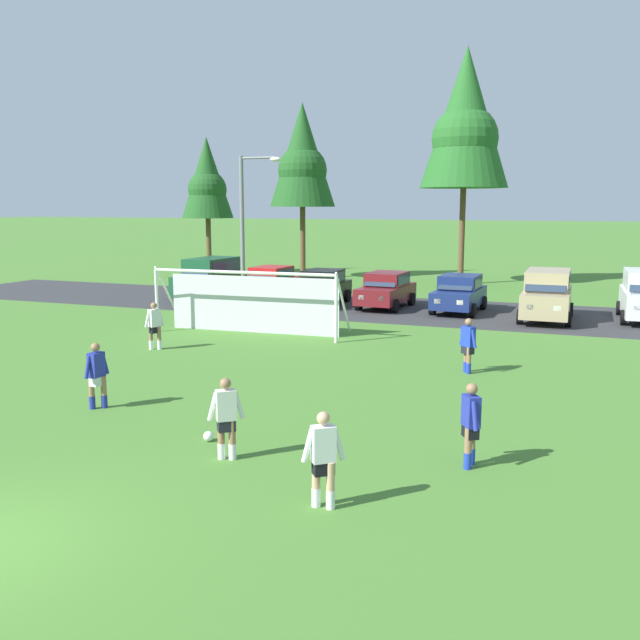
# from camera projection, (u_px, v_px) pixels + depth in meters

# --- Properties ---
(ground_plane) EXTENTS (400.00, 400.00, 0.00)m
(ground_plane) POSITION_uv_depth(u_px,v_px,m) (324.00, 350.00, 23.86)
(ground_plane) COLOR #477A2D
(parking_lot_strip) EXTENTS (52.00, 8.40, 0.01)m
(parking_lot_strip) POSITION_uv_depth(u_px,v_px,m) (398.00, 309.00, 33.10)
(parking_lot_strip) COLOR #333335
(parking_lot_strip) RESTS_ON ground
(soccer_ball) EXTENTS (0.22, 0.22, 0.22)m
(soccer_ball) POSITION_uv_depth(u_px,v_px,m) (208.00, 436.00, 14.62)
(soccer_ball) COLOR white
(soccer_ball) RESTS_ON ground
(soccer_goal) EXTENTS (7.51, 2.34, 2.57)m
(soccer_goal) POSITION_uv_depth(u_px,v_px,m) (251.00, 300.00, 26.70)
(soccer_goal) COLOR white
(soccer_goal) RESTS_ON ground
(player_striker_near) EXTENTS (0.37, 0.73, 1.64)m
(player_striker_near) POSITION_uv_depth(u_px,v_px,m) (97.00, 376.00, 16.88)
(player_striker_near) COLOR #936B4C
(player_striker_near) RESTS_ON ground
(player_midfield_center) EXTENTS (0.67, 0.47, 1.64)m
(player_midfield_center) POSITION_uv_depth(u_px,v_px,m) (226.00, 419.00, 13.48)
(player_midfield_center) COLOR #936B4C
(player_midfield_center) RESTS_ON ground
(player_defender_far) EXTENTS (0.68, 0.46, 1.64)m
(player_defender_far) POSITION_uv_depth(u_px,v_px,m) (323.00, 460.00, 11.31)
(player_defender_far) COLOR tan
(player_defender_far) RESTS_ON ground
(player_winger_left) EXTENTS (0.41, 0.70, 1.64)m
(player_winger_left) POSITION_uv_depth(u_px,v_px,m) (471.00, 425.00, 13.09)
(player_winger_left) COLOR #936B4C
(player_winger_left) RESTS_ON ground
(player_winger_right) EXTENTS (0.61, 0.55, 1.64)m
(player_winger_right) POSITION_uv_depth(u_px,v_px,m) (468.00, 346.00, 20.46)
(player_winger_right) COLOR #936B4C
(player_winger_right) RESTS_ON ground
(player_trailing_back) EXTENTS (0.43, 0.68, 1.64)m
(player_trailing_back) POSITION_uv_depth(u_px,v_px,m) (155.00, 326.00, 23.77)
(player_trailing_back) COLOR #936B4C
(player_trailing_back) RESTS_ON ground
(parked_car_slot_far_left) EXTENTS (2.32, 4.70, 2.16)m
(parked_car_slot_far_left) POSITION_uv_depth(u_px,v_px,m) (210.00, 278.00, 36.54)
(parked_car_slot_far_left) COLOR #194C2D
(parked_car_slot_far_left) RESTS_ON ground
(parked_car_slot_left) EXTENTS (2.22, 4.30, 1.72)m
(parked_car_slot_left) POSITION_uv_depth(u_px,v_px,m) (271.00, 283.00, 36.35)
(parked_car_slot_left) COLOR red
(parked_car_slot_left) RESTS_ON ground
(parked_car_slot_center_left) EXTENTS (2.08, 4.22, 1.72)m
(parked_car_slot_center_left) POSITION_uv_depth(u_px,v_px,m) (322.00, 287.00, 34.54)
(parked_car_slot_center_left) COLOR black
(parked_car_slot_center_left) RESTS_ON ground
(parked_car_slot_center) EXTENTS (2.22, 4.30, 1.72)m
(parked_car_slot_center) POSITION_uv_depth(u_px,v_px,m) (386.00, 290.00, 33.37)
(parked_car_slot_center) COLOR maroon
(parked_car_slot_center) RESTS_ON ground
(parked_car_slot_center_right) EXTENTS (2.19, 4.28, 1.72)m
(parked_car_slot_center_right) POSITION_uv_depth(u_px,v_px,m) (459.00, 293.00, 32.05)
(parked_car_slot_center_right) COLOR navy
(parked_car_slot_center_right) RESTS_ON ground
(parked_car_slot_right) EXTENTS (2.15, 4.61, 2.16)m
(parked_car_slot_right) POSITION_uv_depth(u_px,v_px,m) (547.00, 295.00, 29.75)
(parked_car_slot_right) COLOR tan
(parked_car_slot_right) RESTS_ON ground
(tree_left_edge) EXTENTS (3.60, 3.60, 9.59)m
(tree_left_edge) POSITION_uv_depth(u_px,v_px,m) (207.00, 180.00, 48.37)
(tree_left_edge) COLOR brown
(tree_left_edge) RESTS_ON ground
(tree_mid_left) EXTENTS (4.31, 4.31, 11.50)m
(tree_mid_left) POSITION_uv_depth(u_px,v_px,m) (302.00, 158.00, 45.37)
(tree_mid_left) COLOR brown
(tree_mid_left) RESTS_ON ground
(tree_center_back) EXTENTS (5.34, 5.34, 14.25)m
(tree_center_back) POSITION_uv_depth(u_px,v_px,m) (466.00, 122.00, 41.74)
(tree_center_back) COLOR brown
(tree_center_back) RESTS_ON ground
(street_lamp) EXTENTS (2.00, 0.32, 6.98)m
(street_lamp) POSITION_uv_depth(u_px,v_px,m) (246.00, 235.00, 29.91)
(street_lamp) COLOR slate
(street_lamp) RESTS_ON ground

